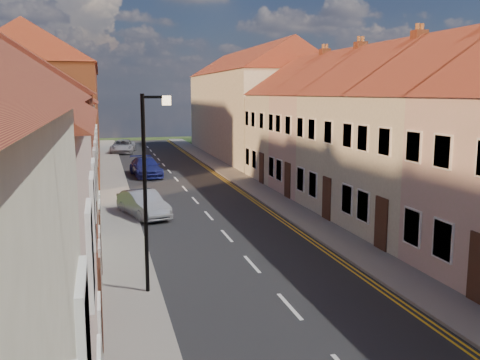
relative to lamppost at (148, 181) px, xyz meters
name	(u,v)px	position (x,y,z in m)	size (l,w,h in m)	color
road	(209,216)	(3.81, 10.00, -3.53)	(7.00, 90.00, 0.02)	black
pavement_left	(120,220)	(-0.59, 10.00, -3.48)	(1.80, 90.00, 0.12)	gray
pavement_right	(291,210)	(8.21, 10.00, -3.48)	(1.80, 90.00, 0.12)	gray
cottage_r_cream_mid	(456,133)	(13.11, 3.50, 0.94)	(8.30, 5.20, 9.00)	beige
cottage_r_pink	(389,126)	(13.11, 8.90, 0.94)	(8.30, 6.00, 9.00)	beige
cottage_r_white_far	(344,120)	(13.11, 14.30, 0.94)	(8.30, 5.20, 9.00)	#CEA8A3
cottage_r_cream_far	(310,117)	(13.11, 19.70, 0.94)	(8.30, 6.00, 9.00)	beige
block_right_far	(252,102)	(13.11, 35.00, 1.76)	(8.30, 24.20, 10.50)	beige
block_left_far	(46,104)	(-5.49, 30.00, 1.76)	(8.30, 24.20, 10.50)	brown
lamppost	(148,181)	(0.00, 0.00, 0.00)	(0.88, 0.15, 6.00)	black
car_mid	(143,204)	(0.61, 10.62, -2.88)	(1.40, 4.02, 1.33)	#94949A
car_far	(146,167)	(1.83, 23.98, -2.84)	(1.94, 4.78, 1.39)	navy
car_distant	(123,146)	(0.83, 40.47, -2.85)	(2.28, 4.94, 1.37)	#B9BAC2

